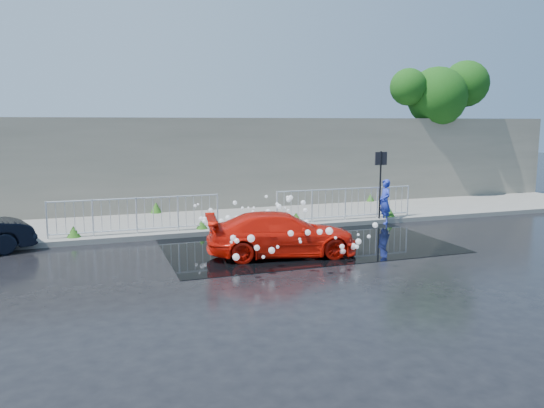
{
  "coord_description": "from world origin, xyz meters",
  "views": [
    {
      "loc": [
        -5.28,
        -12.84,
        3.47
      ],
      "look_at": [
        -0.03,
        2.3,
        1.0
      ],
      "focal_mm": 35.0,
      "sensor_mm": 36.0,
      "label": 1
    }
  ],
  "objects": [
    {
      "name": "ground",
      "position": [
        0.0,
        0.0,
        0.0
      ],
      "size": [
        90.0,
        90.0,
        0.0
      ],
      "primitive_type": "plane",
      "color": "black",
      "rests_on": "ground"
    },
    {
      "name": "pavement",
      "position": [
        0.0,
        5.0,
        0.07
      ],
      "size": [
        30.0,
        4.0,
        0.15
      ],
      "primitive_type": "cube",
      "color": "slate",
      "rests_on": "ground"
    },
    {
      "name": "curb",
      "position": [
        0.0,
        3.0,
        0.08
      ],
      "size": [
        30.0,
        0.25,
        0.16
      ],
      "primitive_type": "cube",
      "color": "slate",
      "rests_on": "ground"
    },
    {
      "name": "retaining_wall",
      "position": [
        0.0,
        7.2,
        1.9
      ],
      "size": [
        30.0,
        0.6,
        3.5
      ],
      "primitive_type": "cube",
      "color": "#6C695B",
      "rests_on": "pavement"
    },
    {
      "name": "puddle",
      "position": [
        0.5,
        1.0,
        0.01
      ],
      "size": [
        8.0,
        5.0,
        0.01
      ],
      "primitive_type": "cube",
      "color": "black",
      "rests_on": "ground"
    },
    {
      "name": "sign_post",
      "position": [
        4.2,
        3.1,
        1.72
      ],
      "size": [
        0.45,
        0.06,
        2.5
      ],
      "color": "black",
      "rests_on": "ground"
    },
    {
      "name": "tree",
      "position": [
        9.73,
        7.42,
        4.78
      ],
      "size": [
        4.85,
        2.65,
        6.24
      ],
      "color": "#332114",
      "rests_on": "ground"
    },
    {
      "name": "railing_left",
      "position": [
        -4.0,
        3.35,
        0.74
      ],
      "size": [
        5.05,
        0.05,
        1.1
      ],
      "color": "silver",
      "rests_on": "pavement"
    },
    {
      "name": "railing_right",
      "position": [
        3.0,
        3.35,
        0.74
      ],
      "size": [
        5.05,
        0.05,
        1.1
      ],
      "color": "silver",
      "rests_on": "pavement"
    },
    {
      "name": "weeds",
      "position": [
        -0.28,
        4.6,
        0.32
      ],
      "size": [
        12.17,
        3.93,
        0.39
      ],
      "color": "#164612",
      "rests_on": "pavement"
    },
    {
      "name": "water_spray",
      "position": [
        -0.51,
        0.7,
        0.65
      ],
      "size": [
        3.74,
        5.55,
        1.08
      ],
      "color": "white",
      "rests_on": "ground"
    },
    {
      "name": "red_car",
      "position": [
        -0.59,
        -0.08,
        0.57
      ],
      "size": [
        4.15,
        2.21,
        1.14
      ],
      "primitive_type": "imported",
      "rotation": [
        0.0,
        0.0,
        1.41
      ],
      "color": "red",
      "rests_on": "ground"
    },
    {
      "name": "person",
      "position": [
        4.35,
        3.0,
        0.77
      ],
      "size": [
        0.4,
        0.58,
        1.53
      ],
      "primitive_type": "imported",
      "rotation": [
        0.0,
        0.0,
        -1.63
      ],
      "color": "#2436B8",
      "rests_on": "ground"
    }
  ]
}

